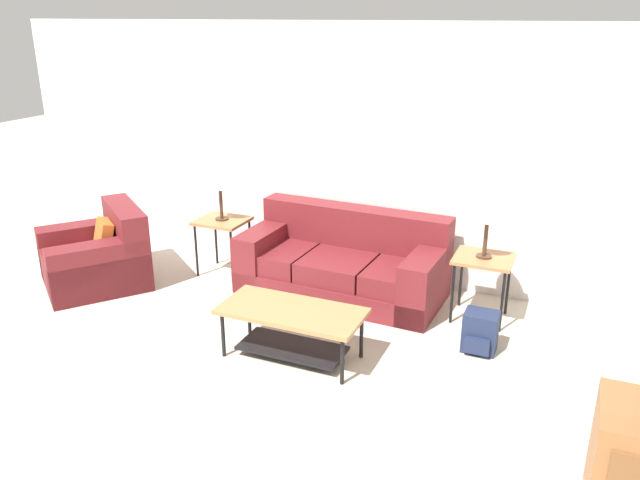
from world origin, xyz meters
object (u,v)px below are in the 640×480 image
backpack (480,332)px  side_table_left (222,226)px  armchair (98,257)px  table_lamp_left (220,179)px  table_lamp_right (488,210)px  side_table_right (483,264)px  couch (343,265)px  coffee_table (292,322)px

backpack → side_table_left: bearing=168.2°
armchair → table_lamp_left: (1.04, 0.75, 0.77)m
table_lamp_right → side_table_left: bearing=-180.0°
side_table_left → backpack: size_ratio=1.77×
armchair → side_table_right: size_ratio=2.25×
table_lamp_left → couch: bearing=1.8°
couch → coffee_table: 1.35m
coffee_table → side_table_right: bearing=45.5°
couch → side_table_right: bearing=-1.8°
backpack → coffee_table: bearing=-152.8°
couch → table_lamp_right: table_lamp_right is taller
armchair → side_table_right: (3.78, 0.75, 0.25)m
side_table_right → side_table_left: bearing=180.0°
side_table_left → side_table_right: (2.73, 0.00, 0.00)m
side_table_left → coffee_table: bearing=-42.1°
table_lamp_right → armchair: bearing=-168.7°
table_lamp_left → side_table_left: bearing=-69.4°
side_table_right → backpack: bearing=-79.8°
table_lamp_right → coffee_table: bearing=-134.5°
side_table_right → table_lamp_left: size_ratio=1.06×
couch → table_lamp_right: 1.56m
armchair → side_table_left: size_ratio=2.25×
coffee_table → table_lamp_right: 1.97m
armchair → backpack: size_ratio=3.99×
backpack → table_lamp_right: bearing=100.2°
armchair → backpack: bearing=2.3°
side_table_right → table_lamp_right: table_lamp_right is taller
coffee_table → table_lamp_left: 2.09m
table_lamp_left → table_lamp_right: bearing=0.0°
side_table_right → backpack: 0.71m
side_table_left → armchair: bearing=-144.2°
couch → backpack: 1.61m
side_table_left → backpack: side_table_left is taller
couch → table_lamp_left: size_ratio=3.56×
armchair → coffee_table: 2.55m
couch → armchair: 2.54m
table_lamp_left → side_table_right: bearing=-0.0°
table_lamp_right → table_lamp_left: bearing=180.0°
couch → side_table_right: size_ratio=3.35×
table_lamp_left → backpack: 3.03m
couch → table_lamp_left: bearing=-178.2°
side_table_left → backpack: 2.93m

